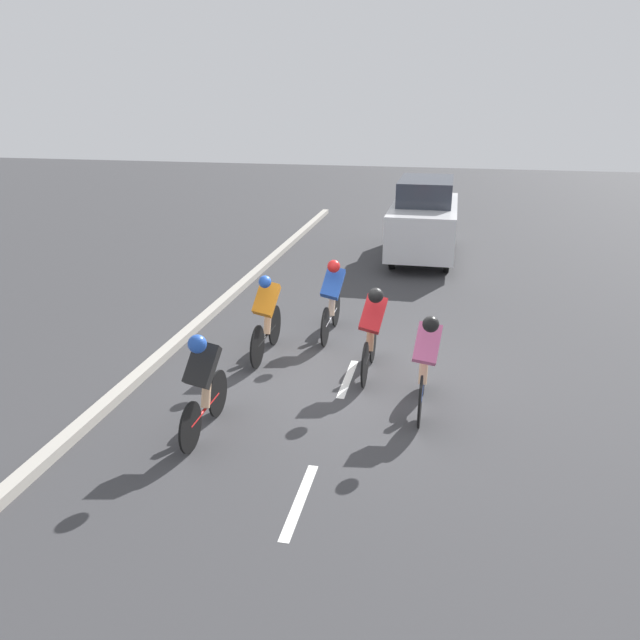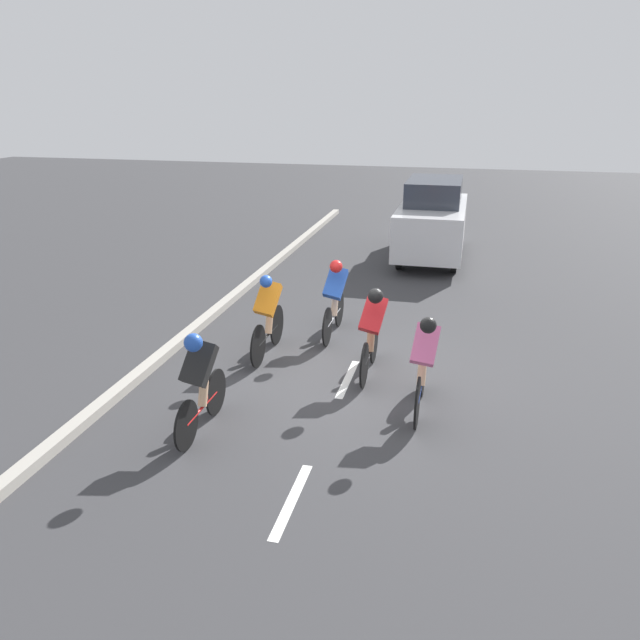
{
  "view_description": "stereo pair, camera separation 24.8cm",
  "coord_description": "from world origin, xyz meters",
  "px_view_note": "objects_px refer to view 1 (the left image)",
  "views": [
    {
      "loc": [
        -1.42,
        8.91,
        4.24
      ],
      "look_at": [
        0.45,
        0.11,
        0.95
      ],
      "focal_mm": 35.0,
      "sensor_mm": 36.0,
      "label": 1
    },
    {
      "loc": [
        -1.66,
        8.86,
        4.24
      ],
      "look_at": [
        0.45,
        0.11,
        0.95
      ],
      "focal_mm": 35.0,
      "sensor_mm": 36.0,
      "label": 2
    }
  ],
  "objects_px": {
    "cyclist_pink": "(425,360)",
    "cyclist_blue": "(332,295)",
    "cyclist_orange": "(266,314)",
    "support_car": "(424,219)",
    "cyclist_red": "(372,328)",
    "cyclist_black": "(203,380)"
  },
  "relations": [
    {
      "from": "cyclist_orange",
      "to": "cyclist_red",
      "type": "relative_size",
      "value": 1.04
    },
    {
      "from": "cyclist_blue",
      "to": "cyclist_orange",
      "type": "xyz_separation_m",
      "value": [
        0.9,
        1.15,
        -0.02
      ]
    },
    {
      "from": "cyclist_black",
      "to": "cyclist_red",
      "type": "bearing_deg",
      "value": -129.14
    },
    {
      "from": "support_car",
      "to": "cyclist_red",
      "type": "bearing_deg",
      "value": 87.3
    },
    {
      "from": "cyclist_black",
      "to": "support_car",
      "type": "distance_m",
      "value": 10.37
    },
    {
      "from": "cyclist_pink",
      "to": "cyclist_blue",
      "type": "relative_size",
      "value": 0.97
    },
    {
      "from": "cyclist_pink",
      "to": "support_car",
      "type": "relative_size",
      "value": 0.4
    },
    {
      "from": "cyclist_pink",
      "to": "cyclist_orange",
      "type": "xyz_separation_m",
      "value": [
        2.69,
        -1.41,
        -0.01
      ]
    },
    {
      "from": "cyclist_blue",
      "to": "cyclist_red",
      "type": "relative_size",
      "value": 1.04
    },
    {
      "from": "cyclist_pink",
      "to": "cyclist_orange",
      "type": "bearing_deg",
      "value": -27.6
    },
    {
      "from": "cyclist_pink",
      "to": "cyclist_blue",
      "type": "height_order",
      "value": "cyclist_blue"
    },
    {
      "from": "cyclist_blue",
      "to": "cyclist_red",
      "type": "height_order",
      "value": "cyclist_red"
    },
    {
      "from": "cyclist_blue",
      "to": "support_car",
      "type": "xyz_separation_m",
      "value": [
        -1.29,
        -6.32,
        0.26
      ]
    },
    {
      "from": "cyclist_red",
      "to": "cyclist_orange",
      "type": "bearing_deg",
      "value": -11.64
    },
    {
      "from": "cyclist_black",
      "to": "support_car",
      "type": "height_order",
      "value": "support_car"
    },
    {
      "from": "cyclist_black",
      "to": "cyclist_orange",
      "type": "distance_m",
      "value": 2.66
    },
    {
      "from": "cyclist_red",
      "to": "support_car",
      "type": "height_order",
      "value": "support_car"
    },
    {
      "from": "cyclist_orange",
      "to": "support_car",
      "type": "height_order",
      "value": "support_car"
    },
    {
      "from": "cyclist_blue",
      "to": "cyclist_red",
      "type": "bearing_deg",
      "value": 121.18
    },
    {
      "from": "cyclist_pink",
      "to": "cyclist_orange",
      "type": "distance_m",
      "value": 3.04
    },
    {
      "from": "cyclist_black",
      "to": "cyclist_orange",
      "type": "xyz_separation_m",
      "value": [
        -0.05,
        -2.66,
        -0.03
      ]
    },
    {
      "from": "cyclist_blue",
      "to": "cyclist_red",
      "type": "xyz_separation_m",
      "value": [
        -0.92,
        1.52,
        0.01
      ]
    }
  ]
}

